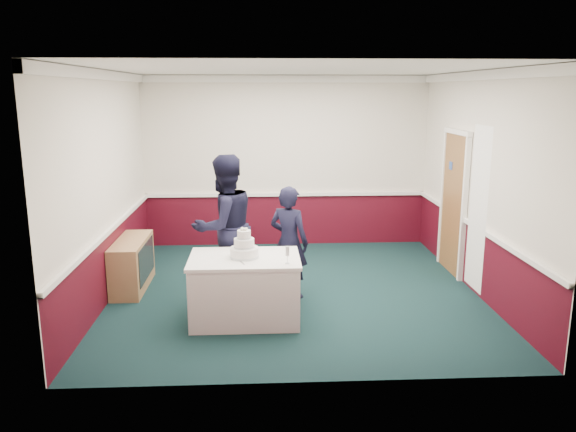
{
  "coord_description": "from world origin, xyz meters",
  "views": [
    {
      "loc": [
        -0.48,
        -7.39,
        2.73
      ],
      "look_at": [
        -0.1,
        -0.1,
        1.1
      ],
      "focal_mm": 35.0,
      "sensor_mm": 36.0,
      "label": 1
    }
  ],
  "objects_px": {
    "wedding_cake": "(244,248)",
    "person_woman": "(289,242)",
    "cake_table": "(245,288)",
    "champagne_flute": "(287,252)",
    "cake_knife": "(241,262)",
    "person_man": "(224,227)",
    "sideboard": "(132,264)"
  },
  "relations": [
    {
      "from": "cake_knife",
      "to": "person_man",
      "type": "xyz_separation_m",
      "value": [
        -0.25,
        1.03,
        0.17
      ]
    },
    {
      "from": "sideboard",
      "to": "person_man",
      "type": "height_order",
      "value": "person_man"
    },
    {
      "from": "cake_table",
      "to": "person_man",
      "type": "height_order",
      "value": "person_man"
    },
    {
      "from": "wedding_cake",
      "to": "person_man",
      "type": "bearing_deg",
      "value": 108.82
    },
    {
      "from": "person_woman",
      "to": "person_man",
      "type": "bearing_deg",
      "value": 26.47
    },
    {
      "from": "cake_table",
      "to": "champagne_flute",
      "type": "height_order",
      "value": "champagne_flute"
    },
    {
      "from": "cake_knife",
      "to": "wedding_cake",
      "type": "bearing_deg",
      "value": 61.84
    },
    {
      "from": "cake_table",
      "to": "wedding_cake",
      "type": "distance_m",
      "value": 0.5
    },
    {
      "from": "person_man",
      "to": "person_woman",
      "type": "height_order",
      "value": "person_man"
    },
    {
      "from": "cake_knife",
      "to": "person_man",
      "type": "relative_size",
      "value": 0.11
    },
    {
      "from": "cake_knife",
      "to": "person_woman",
      "type": "distance_m",
      "value": 1.13
    },
    {
      "from": "wedding_cake",
      "to": "person_woman",
      "type": "height_order",
      "value": "person_woman"
    },
    {
      "from": "sideboard",
      "to": "cake_table",
      "type": "distance_m",
      "value": 2.01
    },
    {
      "from": "champagne_flute",
      "to": "person_man",
      "type": "bearing_deg",
      "value": 125.2
    },
    {
      "from": "cake_knife",
      "to": "person_man",
      "type": "height_order",
      "value": "person_man"
    },
    {
      "from": "wedding_cake",
      "to": "champagne_flute",
      "type": "bearing_deg",
      "value": -29.25
    },
    {
      "from": "cake_table",
      "to": "person_man",
      "type": "relative_size",
      "value": 0.68
    },
    {
      "from": "wedding_cake",
      "to": "person_woman",
      "type": "relative_size",
      "value": 0.24
    },
    {
      "from": "cake_knife",
      "to": "person_man",
      "type": "bearing_deg",
      "value": 84.15
    },
    {
      "from": "cake_table",
      "to": "cake_knife",
      "type": "bearing_deg",
      "value": -98.53
    },
    {
      "from": "champagne_flute",
      "to": "person_man",
      "type": "height_order",
      "value": "person_man"
    },
    {
      "from": "person_woman",
      "to": "cake_table",
      "type": "bearing_deg",
      "value": 84.03
    },
    {
      "from": "wedding_cake",
      "to": "cake_knife",
      "type": "height_order",
      "value": "wedding_cake"
    },
    {
      "from": "person_woman",
      "to": "champagne_flute",
      "type": "bearing_deg",
      "value": 117.04
    },
    {
      "from": "wedding_cake",
      "to": "champagne_flute",
      "type": "relative_size",
      "value": 1.78
    },
    {
      "from": "cake_knife",
      "to": "champagne_flute",
      "type": "xyz_separation_m",
      "value": [
        0.53,
        -0.08,
        0.14
      ]
    },
    {
      "from": "cake_table",
      "to": "champagne_flute",
      "type": "bearing_deg",
      "value": -29.25
    },
    {
      "from": "champagne_flute",
      "to": "sideboard",
      "type": "bearing_deg",
      "value": 144.83
    },
    {
      "from": "wedding_cake",
      "to": "person_man",
      "type": "distance_m",
      "value": 0.88
    },
    {
      "from": "champagne_flute",
      "to": "person_woman",
      "type": "distance_m",
      "value": 1.06
    },
    {
      "from": "sideboard",
      "to": "person_man",
      "type": "distance_m",
      "value": 1.51
    },
    {
      "from": "sideboard",
      "to": "champagne_flute",
      "type": "distance_m",
      "value": 2.65
    }
  ]
}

